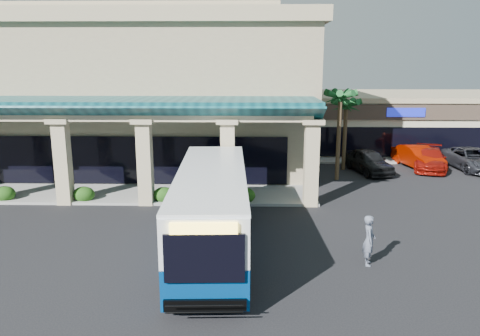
{
  "coord_description": "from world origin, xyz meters",
  "views": [
    {
      "loc": [
        2.74,
        -19.46,
        7.68
      ],
      "look_at": [
        2.17,
        4.67,
        2.2
      ],
      "focal_mm": 35.0,
      "sensor_mm": 36.0,
      "label": 1
    }
  ],
  "objects_px": {
    "car_silver": "(369,161)",
    "car_white": "(418,157)",
    "pedestrian": "(369,240)",
    "transit_bus": "(212,210)",
    "car_red": "(430,159)",
    "car_gray": "(472,159)"
  },
  "relations": [
    {
      "from": "transit_bus",
      "to": "car_gray",
      "type": "relative_size",
      "value": 2.12
    },
    {
      "from": "car_red",
      "to": "car_gray",
      "type": "bearing_deg",
      "value": 18.01
    },
    {
      "from": "transit_bus",
      "to": "pedestrian",
      "type": "distance_m",
      "value": 6.37
    },
    {
      "from": "transit_bus",
      "to": "car_silver",
      "type": "height_order",
      "value": "transit_bus"
    },
    {
      "from": "car_white",
      "to": "car_gray",
      "type": "height_order",
      "value": "car_white"
    },
    {
      "from": "car_silver",
      "to": "car_white",
      "type": "height_order",
      "value": "car_silver"
    },
    {
      "from": "pedestrian",
      "to": "car_silver",
      "type": "height_order",
      "value": "pedestrian"
    },
    {
      "from": "transit_bus",
      "to": "car_red",
      "type": "bearing_deg",
      "value": 43.6
    },
    {
      "from": "transit_bus",
      "to": "car_gray",
      "type": "xyz_separation_m",
      "value": [
        17.74,
        15.24,
        -0.89
      ]
    },
    {
      "from": "transit_bus",
      "to": "car_white",
      "type": "height_order",
      "value": "transit_bus"
    },
    {
      "from": "car_silver",
      "to": "car_gray",
      "type": "bearing_deg",
      "value": -5.03
    },
    {
      "from": "transit_bus",
      "to": "car_gray",
      "type": "bearing_deg",
      "value": 38.16
    },
    {
      "from": "pedestrian",
      "to": "car_silver",
      "type": "distance_m",
      "value": 16.06
    },
    {
      "from": "transit_bus",
      "to": "car_white",
      "type": "xyz_separation_m",
      "value": [
        14.0,
        15.77,
        -0.86
      ]
    },
    {
      "from": "car_white",
      "to": "car_gray",
      "type": "bearing_deg",
      "value": -20.19
    },
    {
      "from": "transit_bus",
      "to": "car_red",
      "type": "height_order",
      "value": "transit_bus"
    },
    {
      "from": "car_red",
      "to": "car_gray",
      "type": "xyz_separation_m",
      "value": [
        3.07,
        -0.01,
        0.02
      ]
    },
    {
      "from": "car_red",
      "to": "car_gray",
      "type": "relative_size",
      "value": 0.94
    },
    {
      "from": "pedestrian",
      "to": "car_gray",
      "type": "bearing_deg",
      "value": -26.32
    },
    {
      "from": "transit_bus",
      "to": "car_silver",
      "type": "xyz_separation_m",
      "value": [
        9.96,
        14.16,
        -0.85
      ]
    },
    {
      "from": "pedestrian",
      "to": "car_white",
      "type": "distance_m",
      "value": 18.92
    },
    {
      "from": "car_silver",
      "to": "car_red",
      "type": "bearing_deg",
      "value": 0.11
    }
  ]
}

